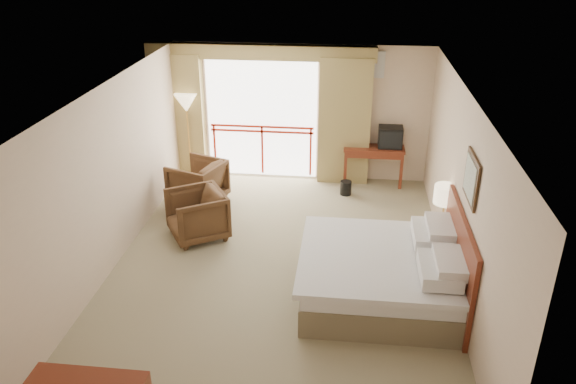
# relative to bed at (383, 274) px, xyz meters

# --- Properties ---
(floor) EXTENTS (7.00, 7.00, 0.00)m
(floor) POSITION_rel_bed_xyz_m (-1.50, 0.60, -0.38)
(floor) COLOR #877D5B
(floor) RESTS_ON ground
(ceiling) EXTENTS (7.00, 7.00, 0.00)m
(ceiling) POSITION_rel_bed_xyz_m (-1.50, 0.60, 2.32)
(ceiling) COLOR white
(ceiling) RESTS_ON wall_back
(wall_back) EXTENTS (5.00, 0.00, 5.00)m
(wall_back) POSITION_rel_bed_xyz_m (-1.50, 4.10, 0.97)
(wall_back) COLOR beige
(wall_back) RESTS_ON ground
(wall_front) EXTENTS (5.00, 0.00, 5.00)m
(wall_front) POSITION_rel_bed_xyz_m (-1.50, -2.90, 0.97)
(wall_front) COLOR beige
(wall_front) RESTS_ON ground
(wall_left) EXTENTS (0.00, 7.00, 7.00)m
(wall_left) POSITION_rel_bed_xyz_m (-4.00, 0.60, 0.97)
(wall_left) COLOR beige
(wall_left) RESTS_ON ground
(wall_right) EXTENTS (0.00, 7.00, 7.00)m
(wall_right) POSITION_rel_bed_xyz_m (1.00, 0.60, 0.97)
(wall_right) COLOR beige
(wall_right) RESTS_ON ground
(balcony_door) EXTENTS (2.40, 0.00, 2.40)m
(balcony_door) POSITION_rel_bed_xyz_m (-2.30, 4.08, 0.82)
(balcony_door) COLOR white
(balcony_door) RESTS_ON wall_back
(balcony_railing) EXTENTS (2.09, 0.03, 1.02)m
(balcony_railing) POSITION_rel_bed_xyz_m (-2.30, 4.06, 0.44)
(balcony_railing) COLOR #A3210E
(balcony_railing) RESTS_ON wall_back
(curtain_left) EXTENTS (1.00, 0.26, 2.50)m
(curtain_left) POSITION_rel_bed_xyz_m (-3.95, 3.95, 0.87)
(curtain_left) COLOR olive
(curtain_left) RESTS_ON wall_back
(curtain_right) EXTENTS (1.00, 0.26, 2.50)m
(curtain_right) POSITION_rel_bed_xyz_m (-0.65, 3.95, 0.87)
(curtain_right) COLOR olive
(curtain_right) RESTS_ON wall_back
(valance) EXTENTS (4.40, 0.22, 0.28)m
(valance) POSITION_rel_bed_xyz_m (-2.30, 3.98, 2.17)
(valance) COLOR olive
(valance) RESTS_ON wall_back
(hvac_vent) EXTENTS (0.50, 0.04, 0.50)m
(hvac_vent) POSITION_rel_bed_xyz_m (-0.20, 4.07, 1.97)
(hvac_vent) COLOR silver
(hvac_vent) RESTS_ON wall_back
(bed) EXTENTS (2.13, 2.06, 0.97)m
(bed) POSITION_rel_bed_xyz_m (0.00, 0.00, 0.00)
(bed) COLOR brown
(bed) RESTS_ON floor
(headboard) EXTENTS (0.06, 2.10, 1.30)m
(headboard) POSITION_rel_bed_xyz_m (0.96, 0.00, 0.27)
(headboard) COLOR #5A1D10
(headboard) RESTS_ON wall_right
(framed_art) EXTENTS (0.04, 0.72, 0.60)m
(framed_art) POSITION_rel_bed_xyz_m (0.97, 0.00, 1.47)
(framed_art) COLOR #301F0F
(framed_art) RESTS_ON wall_right
(nightstand) EXTENTS (0.43, 0.50, 0.57)m
(nightstand) POSITION_rel_bed_xyz_m (0.92, 1.17, -0.09)
(nightstand) COLOR #5A1D10
(nightstand) RESTS_ON floor
(table_lamp) EXTENTS (0.35, 0.35, 0.61)m
(table_lamp) POSITION_rel_bed_xyz_m (0.92, 1.22, 0.66)
(table_lamp) COLOR tan
(table_lamp) RESTS_ON nightstand
(phone) EXTENTS (0.18, 0.15, 0.07)m
(phone) POSITION_rel_bed_xyz_m (0.87, 1.02, 0.22)
(phone) COLOR black
(phone) RESTS_ON nightstand
(desk) EXTENTS (1.18, 0.57, 0.77)m
(desk) POSITION_rel_bed_xyz_m (-0.05, 3.98, 0.23)
(desk) COLOR #5A1D10
(desk) RESTS_ON floor
(tv) EXTENTS (0.46, 0.37, 0.42)m
(tv) POSITION_rel_bed_xyz_m (0.25, 3.93, 0.60)
(tv) COLOR black
(tv) RESTS_ON desk
(coffee_maker) EXTENTS (0.14, 0.14, 0.24)m
(coffee_maker) POSITION_rel_bed_xyz_m (-0.40, 3.93, 0.51)
(coffee_maker) COLOR black
(coffee_maker) RESTS_ON desk
(cup) EXTENTS (0.08, 0.08, 0.09)m
(cup) POSITION_rel_bed_xyz_m (-0.25, 3.88, 0.44)
(cup) COLOR white
(cup) RESTS_ON desk
(wastebasket) EXTENTS (0.23, 0.23, 0.27)m
(wastebasket) POSITION_rel_bed_xyz_m (-0.56, 3.30, -0.24)
(wastebasket) COLOR black
(wastebasket) RESTS_ON floor
(armchair_far) EXTENTS (1.13, 1.12, 0.81)m
(armchair_far) POSITION_rel_bed_xyz_m (-3.30, 2.66, -0.38)
(armchair_far) COLOR #412917
(armchair_far) RESTS_ON floor
(armchair_near) EXTENTS (1.21, 1.20, 0.81)m
(armchair_near) POSITION_rel_bed_xyz_m (-2.97, 1.38, -0.38)
(armchair_near) COLOR #412917
(armchair_near) RESTS_ON floor
(side_table) EXTENTS (0.46, 0.46, 0.50)m
(side_table) POSITION_rel_bed_xyz_m (-3.32, 2.03, -0.03)
(side_table) COLOR #301F0F
(side_table) RESTS_ON floor
(book) EXTENTS (0.23, 0.27, 0.02)m
(book) POSITION_rel_bed_xyz_m (-3.32, 2.03, 0.13)
(book) COLOR white
(book) RESTS_ON side_table
(floor_lamp) EXTENTS (0.45, 0.45, 1.76)m
(floor_lamp) POSITION_rel_bed_xyz_m (-3.74, 3.77, 1.13)
(floor_lamp) COLOR tan
(floor_lamp) RESTS_ON floor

